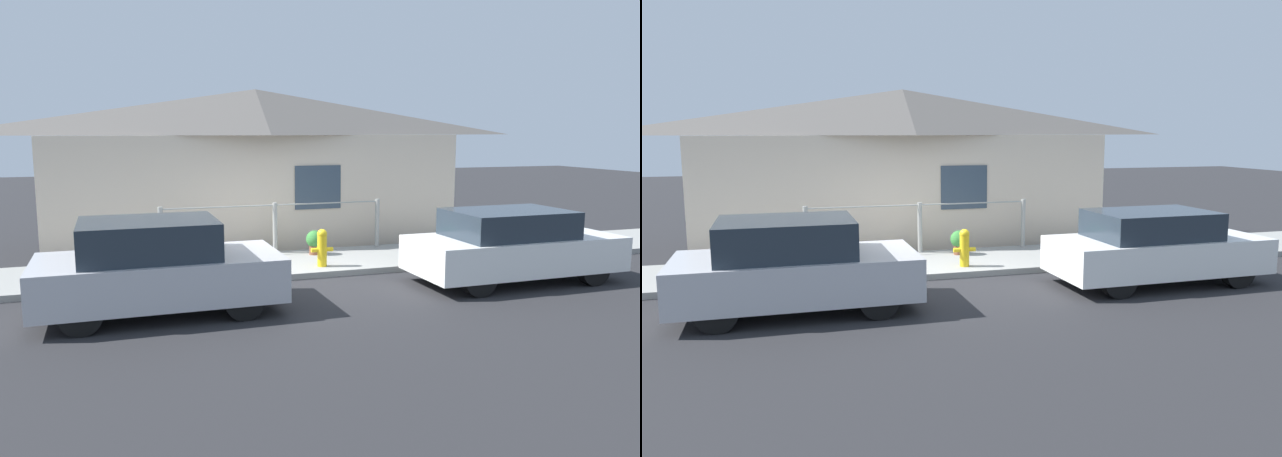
% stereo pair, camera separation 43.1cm
% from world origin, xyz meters
% --- Properties ---
extents(ground_plane, '(60.00, 60.00, 0.00)m').
position_xyz_m(ground_plane, '(0.00, 0.00, 0.00)').
color(ground_plane, '#262628').
extents(sidewalk, '(24.00, 2.27, 0.12)m').
position_xyz_m(sidewalk, '(0.00, 1.13, 0.06)').
color(sidewalk, gray).
rests_on(sidewalk, ground_plane).
extents(house, '(9.95, 2.23, 3.71)m').
position_xyz_m(house, '(0.00, 3.77, 2.96)').
color(house, beige).
rests_on(house, ground_plane).
extents(fence, '(4.90, 0.10, 1.09)m').
position_xyz_m(fence, '(0.00, 2.12, 0.72)').
color(fence, '#999993').
rests_on(fence, sidewalk).
extents(car_left, '(3.63, 1.82, 1.43)m').
position_xyz_m(car_left, '(-2.71, -1.33, 0.71)').
color(car_left, '#B7B7BC').
rests_on(car_left, ground_plane).
extents(car_right, '(3.86, 1.72, 1.33)m').
position_xyz_m(car_right, '(3.58, -1.33, 0.67)').
color(car_right, white).
rests_on(car_right, ground_plane).
extents(fire_hydrant, '(0.44, 0.20, 0.74)m').
position_xyz_m(fire_hydrant, '(0.53, 0.48, 0.51)').
color(fire_hydrant, yellow).
rests_on(fire_hydrant, sidewalk).
extents(potted_plant_near_hydrant, '(0.37, 0.37, 0.52)m').
position_xyz_m(potted_plant_near_hydrant, '(0.75, 1.66, 0.41)').
color(potted_plant_near_hydrant, brown).
rests_on(potted_plant_near_hydrant, sidewalk).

